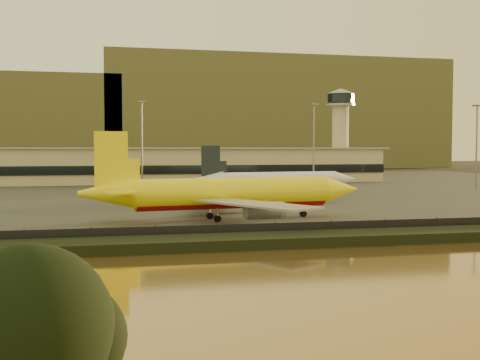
# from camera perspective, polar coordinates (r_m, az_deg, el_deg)

# --- Properties ---
(ground) EXTENTS (900.00, 900.00, 0.00)m
(ground) POSITION_cam_1_polar(r_m,az_deg,el_deg) (93.28, -0.04, -4.63)
(ground) COLOR black
(ground) RESTS_ON ground
(embankment) EXTENTS (320.00, 7.00, 1.40)m
(embankment) POSITION_cam_1_polar(r_m,az_deg,el_deg) (76.85, 2.76, -5.75)
(embankment) COLOR black
(embankment) RESTS_ON ground
(tarmac) EXTENTS (320.00, 220.00, 0.20)m
(tarmac) POSITION_cam_1_polar(r_m,az_deg,el_deg) (186.71, -6.47, -0.79)
(tarmac) COLOR #2D2D2D
(tarmac) RESTS_ON ground
(perimeter_fence) EXTENTS (300.00, 0.05, 2.20)m
(perimeter_fence) POSITION_cam_1_polar(r_m,az_deg,el_deg) (80.59, 2.00, -4.91)
(perimeter_fence) COLOR black
(perimeter_fence) RESTS_ON tarmac
(terminal_building) EXTENTS (202.00, 25.00, 12.60)m
(terminal_building) POSITION_cam_1_polar(r_m,az_deg,el_deg) (215.90, -11.20, 1.31)
(terminal_building) COLOR tan
(terminal_building) RESTS_ON tarmac
(control_tower) EXTENTS (11.20, 11.20, 35.50)m
(control_tower) POSITION_cam_1_polar(r_m,az_deg,el_deg) (239.10, 9.50, 5.18)
(control_tower) COLOR tan
(control_tower) RESTS_ON tarmac
(apron_light_masts) EXTENTS (152.20, 12.20, 25.40)m
(apron_light_masts) POSITION_cam_1_polar(r_m,az_deg,el_deg) (168.96, -0.68, 4.12)
(apron_light_masts) COLOR slate
(apron_light_masts) RESTS_ON tarmac
(distant_hills) EXTENTS (470.00, 160.00, 70.00)m
(distant_hills) POSITION_cam_1_polar(r_m,az_deg,el_deg) (430.61, -12.85, 5.45)
(distant_hills) COLOR olive
(distant_hills) RESTS_ON ground
(dhl_cargo_jet) EXTENTS (50.03, 48.69, 14.94)m
(dhl_cargo_jet) POSITION_cam_1_polar(r_m,az_deg,el_deg) (102.56, -1.11, -1.32)
(dhl_cargo_jet) COLOR yellow
(dhl_cargo_jet) RESTS_ON tarmac
(white_narrowbody_jet) EXTENTS (44.91, 43.59, 12.90)m
(white_narrowbody_jet) POSITION_cam_1_polar(r_m,az_deg,el_deg) (153.95, 3.54, -0.11)
(white_narrowbody_jet) COLOR white
(white_narrowbody_jet) RESTS_ON tarmac
(gse_vehicle_yellow) EXTENTS (3.68, 1.86, 1.61)m
(gse_vehicle_yellow) POSITION_cam_1_polar(r_m,az_deg,el_deg) (119.19, 2.89, -2.49)
(gse_vehicle_yellow) COLOR yellow
(gse_vehicle_yellow) RESTS_ON tarmac
(gse_vehicle_white) EXTENTS (4.72, 2.45, 2.05)m
(gse_vehicle_white) POSITION_cam_1_polar(r_m,az_deg,el_deg) (124.39, -7.59, -2.18)
(gse_vehicle_white) COLOR white
(gse_vehicle_white) RESTS_ON tarmac
(shore_tree) EXTENTS (6.70, 6.21, 8.93)m
(shore_tree) POSITION_cam_1_polar(r_m,az_deg,el_deg) (24.15, -18.44, -13.45)
(shore_tree) COLOR black
(shore_tree) RESTS_ON ground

